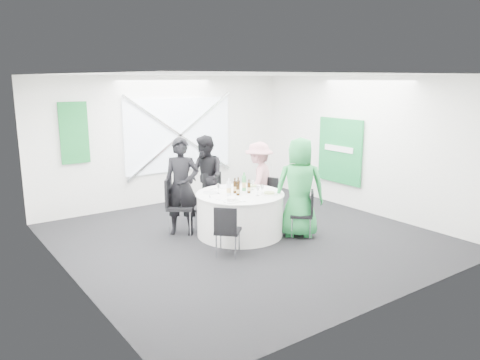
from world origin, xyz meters
TOP-DOWN VIEW (x-y plane):
  - floor at (0.00, 0.00)m, footprint 6.00×6.00m
  - ceiling at (0.00, 0.00)m, footprint 6.00×6.00m
  - wall_back at (0.00, 3.00)m, footprint 6.00×0.00m
  - wall_front at (0.00, -3.00)m, footprint 6.00×0.00m
  - wall_left at (-3.00, 0.00)m, footprint 0.00×6.00m
  - wall_right at (3.00, 0.00)m, footprint 0.00×6.00m
  - window_panel at (0.30, 2.96)m, footprint 2.60×0.03m
  - window_brace_a at (0.30, 2.92)m, footprint 2.63×0.05m
  - window_brace_b at (0.30, 2.92)m, footprint 2.63×0.05m
  - green_banner at (-2.00, 2.95)m, footprint 0.55×0.04m
  - green_sign at (2.94, 0.60)m, footprint 0.05×1.20m
  - banquet_table at (0.00, 0.20)m, footprint 1.56×1.56m
  - chair_back at (0.15, 1.29)m, footprint 0.47×0.48m
  - chair_back_left at (-0.90, 0.92)m, footprint 0.65×0.65m
  - chair_back_right at (0.97, 0.64)m, footprint 0.51×0.50m
  - chair_front_right at (0.85, -0.58)m, footprint 0.54×0.54m
  - chair_front_left at (-0.79, -0.56)m, footprint 0.53×0.53m
  - person_man_back_left at (-0.81, 0.84)m, footprint 0.76×0.72m
  - person_man_back at (0.06, 1.46)m, footprint 0.48×0.82m
  - person_woman_pink at (0.91, 0.84)m, footprint 1.07×0.94m
  - person_woman_green at (0.82, -0.45)m, footprint 1.02×0.97m
  - plate_back at (0.05, 0.72)m, footprint 0.28×0.28m
  - plate_back_left at (-0.41, 0.52)m, footprint 0.26×0.26m
  - plate_back_right at (0.46, 0.46)m, footprint 0.26×0.26m
  - plate_front_right at (0.38, -0.15)m, footprint 0.28×0.28m
  - plate_front_left at (-0.44, -0.17)m, footprint 0.28×0.28m
  - napkin at (-0.42, -0.15)m, footprint 0.21×0.21m
  - beer_bottle_a at (-0.06, 0.27)m, footprint 0.06×0.06m
  - beer_bottle_b at (0.00, 0.26)m, footprint 0.06×0.06m
  - beer_bottle_c at (0.14, 0.13)m, footprint 0.06×0.06m
  - beer_bottle_d at (-0.11, 0.11)m, footprint 0.06×0.06m
  - green_water_bottle at (0.17, 0.32)m, footprint 0.08×0.08m
  - clear_water_bottle at (-0.25, 0.18)m, footprint 0.08×0.08m
  - wine_glass_a at (0.27, -0.09)m, footprint 0.07×0.07m
  - wine_glass_b at (-0.32, 0.41)m, footprint 0.07×0.07m
  - wine_glass_c at (0.35, 0.29)m, footprint 0.07×0.07m
  - wine_glass_d at (0.15, -0.12)m, footprint 0.07×0.07m
  - fork_a at (-0.54, 0.00)m, footprint 0.10×0.13m
  - knife_a at (-0.29, -0.29)m, footprint 0.11×0.12m
  - fork_b at (0.12, 0.76)m, footprint 0.15×0.03m
  - knife_b at (-0.22, 0.73)m, footprint 0.15×0.03m
  - fork_c at (-0.42, 0.59)m, footprint 0.08×0.14m
  - knife_c at (-0.57, 0.29)m, footprint 0.08×0.14m

SIDE VIEW (x-z plane):
  - floor at x=0.00m, z-range 0.00..0.00m
  - banquet_table at x=0.00m, z-range 0.00..0.76m
  - chair_front_left at x=-0.79m, z-range 0.07..0.89m
  - chair_back_right at x=0.97m, z-range 0.07..0.90m
  - chair_front_right at x=0.85m, z-range 0.07..0.90m
  - chair_back at x=0.15m, z-range 0.08..0.99m
  - chair_back_left at x=-0.90m, z-range 0.09..1.11m
  - person_woman_pink at x=0.91m, z-range 0.00..1.53m
  - fork_a at x=-0.54m, z-range 0.76..0.77m
  - knife_a at x=-0.29m, z-range 0.76..0.77m
  - fork_b at x=0.12m, z-range 0.76..0.77m
  - knife_b at x=-0.22m, z-range 0.76..0.77m
  - fork_c at x=-0.42m, z-range 0.76..0.77m
  - knife_c at x=-0.57m, z-range 0.76..0.77m
  - plate_back at x=0.05m, z-range 0.76..0.77m
  - plate_back_left at x=-0.41m, z-range 0.76..0.77m
  - plate_front_left at x=-0.44m, z-range 0.76..0.77m
  - plate_back_right at x=0.46m, z-range 0.76..0.80m
  - plate_front_right at x=0.38m, z-range 0.76..0.80m
  - napkin at x=-0.42m, z-range 0.78..0.82m
  - person_man_back at x=0.06m, z-range 0.00..1.65m
  - beer_bottle_c at x=0.14m, z-range 0.73..0.97m
  - beer_bottle_d at x=-0.11m, z-range 0.73..0.97m
  - beer_bottle_a at x=-0.06m, z-range 0.73..1.00m
  - beer_bottle_b at x=0.00m, z-range 0.73..1.01m
  - person_man_back_left at x=-0.81m, z-range 0.00..1.74m
  - person_woman_green at x=0.82m, z-range 0.00..1.75m
  - clear_water_bottle at x=-0.25m, z-range 0.73..1.03m
  - wine_glass_a at x=0.27m, z-range 0.80..0.97m
  - wine_glass_b at x=-0.32m, z-range 0.80..0.97m
  - wine_glass_c at x=0.35m, z-range 0.80..0.97m
  - wine_glass_d at x=0.15m, z-range 0.80..0.97m
  - green_water_bottle at x=0.17m, z-range 0.73..1.06m
  - green_sign at x=2.94m, z-range 0.50..1.90m
  - wall_back at x=0.00m, z-range -1.60..4.40m
  - wall_front at x=0.00m, z-range -1.60..4.40m
  - wall_left at x=-3.00m, z-range -1.60..4.40m
  - wall_right at x=3.00m, z-range -1.60..4.40m
  - window_panel at x=0.30m, z-range 0.70..2.30m
  - window_brace_a at x=0.30m, z-range 0.58..2.42m
  - window_brace_b at x=0.30m, z-range 0.58..2.42m
  - green_banner at x=-2.00m, z-range 1.10..2.30m
  - ceiling at x=0.00m, z-range 2.80..2.80m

